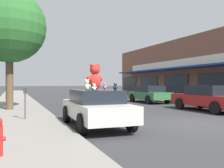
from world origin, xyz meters
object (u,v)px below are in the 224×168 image
plush_art_car (96,107)px  teddy_bear_pink (105,86)px  teddy_bear_teal (89,86)px  parked_car_far_right (149,93)px  teddy_bear_white (94,87)px  parked_car_far_center (207,97)px  parking_meter (25,99)px  teddy_bear_brown (93,87)px  teddy_bear_cream (87,85)px  teddy_bear_giant (95,77)px  teddy_bear_blue (115,86)px  teddy_bear_black (116,87)px  street_tree (9,27)px

plush_art_car → teddy_bear_pink: bearing=47.6°
teddy_bear_teal → parked_car_far_right: size_ratio=0.05×
teddy_bear_pink → teddy_bear_white: bearing=108.8°
parked_car_far_center → parking_meter: size_ratio=3.69×
teddy_bear_brown → parked_car_far_center: 8.38m
teddy_bear_cream → parked_car_far_center: bearing=-104.0°
teddy_bear_white → parked_car_far_right: teddy_bear_white is taller
teddy_bear_cream → plush_art_car: bearing=-75.5°
plush_art_car → teddy_bear_giant: teddy_bear_giant is taller
teddy_bear_white → parked_car_far_center: bearing=-157.4°
teddy_bear_blue → teddy_bear_black: bearing=111.3°
teddy_bear_cream → parking_meter: size_ratio=0.30×
teddy_bear_black → teddy_bear_brown: bearing=5.9°
plush_art_car → teddy_bear_brown: 0.90m
teddy_bear_cream → parked_car_far_right: teddy_bear_cream is taller
teddy_bear_black → teddy_bear_white: (-0.82, -0.10, -0.01)m
parked_car_far_right → teddy_bear_white: bearing=-128.6°
teddy_bear_pink → street_tree: street_tree is taller
teddy_bear_blue → parked_car_far_right: size_ratio=0.06×
teddy_bear_brown → parking_meter: bearing=-70.0°
street_tree → parked_car_far_right: bearing=15.0°
teddy_bear_brown → teddy_bear_black: bearing=148.9°
teddy_bear_giant → street_tree: 7.32m
teddy_bear_white → teddy_bear_teal: size_ratio=0.98×
teddy_bear_black → teddy_bear_brown: (-0.79, 0.14, 0.01)m
teddy_bear_blue → parked_car_far_center: (6.96, 2.96, -0.71)m
plush_art_car → parked_car_far_center: 7.98m
teddy_bear_teal → parked_car_far_right: (7.50, 8.11, -0.71)m
teddy_bear_giant → parking_meter: teddy_bear_giant is taller
teddy_bear_giant → teddy_bear_cream: bearing=39.7°
teddy_bear_brown → teddy_bear_teal: size_ratio=1.11×
teddy_bear_brown → plush_art_car: bearing=-138.7°
teddy_bear_teal → parking_meter: (-2.43, 1.01, -0.52)m
teddy_bear_cream → teddy_bear_white: size_ratio=1.68×
teddy_bear_giant → teddy_bear_brown: teddy_bear_giant is taller
teddy_bear_white → parked_car_far_center: size_ratio=0.05×
parked_car_far_right → teddy_bear_blue: bearing=-126.1°
teddy_bear_blue → street_tree: size_ratio=0.04×
teddy_bear_giant → street_tree: street_tree is taller
parking_meter → parked_car_far_right: bearing=35.6°
teddy_bear_white → teddy_bear_teal: bearing=-100.9°
teddy_bear_cream → teddy_bear_black: (1.04, -0.02, -0.07)m
teddy_bear_black → teddy_bear_white: bearing=23.3°
plush_art_car → teddy_bear_teal: bearing=88.1°
parked_car_far_center → plush_art_car: bearing=-161.5°
teddy_bear_giant → teddy_bear_black: teddy_bear_giant is taller
teddy_bear_giant → teddy_bear_pink: size_ratio=3.71×
parked_car_far_center → parking_meter: parked_car_far_center is taller
teddy_bear_pink → teddy_bear_teal: 0.66m
teddy_bear_black → teddy_bear_pink: 1.20m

